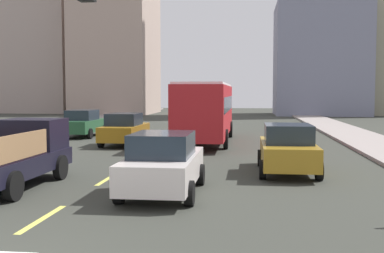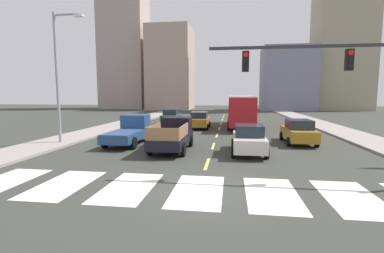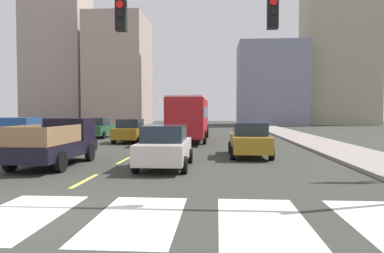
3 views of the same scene
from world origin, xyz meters
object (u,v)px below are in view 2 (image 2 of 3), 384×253
pickup_dark (130,131)px  streetlight_left (59,73)px  pickup_stakebed (173,135)px  sedan_near_right (298,132)px  traffic_signal_gantry (381,75)px  sedan_far (171,116)px  sedan_near_left (249,139)px  city_bus (241,109)px  sedan_mid (200,120)px

pickup_dark → streetlight_left: streetlight_left is taller
pickup_stakebed → pickup_dark: bearing=153.9°
sedan_near_right → traffic_signal_gantry: traffic_signal_gantry is taller
sedan_far → sedan_near_right: size_ratio=1.00×
sedan_near_left → sedan_near_right: same height
streetlight_left → sedan_near_left: bearing=-6.1°
city_bus → streetlight_left: bearing=-135.5°
sedan_far → traffic_signal_gantry: size_ratio=0.43×
pickup_stakebed → streetlight_left: (-8.13, 0.72, 4.03)m
pickup_dark → city_bus: (8.15, 11.35, 1.03)m
pickup_dark → sedan_near_left: size_ratio=1.18×
sedan_far → streetlight_left: size_ratio=0.49×
sedan_far → sedan_near_left: (8.16, -16.29, 0.00)m
city_bus → sedan_near_left: city_bus is taller
sedan_near_right → sedan_mid: bearing=136.6°
streetlight_left → sedan_mid: bearing=50.8°
sedan_near_right → traffic_signal_gantry: bearing=-81.7°
city_bus → streetlight_left: streetlight_left is taller
sedan_near_left → pickup_dark: bearing=161.1°
pickup_dark → sedan_near_right: pickup_dark is taller
sedan_near_left → streetlight_left: 13.54m
sedan_near_right → pickup_stakebed: bearing=-157.2°
city_bus → pickup_dark: bearing=-125.1°
sedan_near_right → streetlight_left: streetlight_left is taller
pickup_dark → sedan_far: size_ratio=1.18×
pickup_stakebed → city_bus: (4.67, 13.05, 1.02)m
streetlight_left → sedan_near_right: bearing=8.8°
sedan_far → traffic_signal_gantry: bearing=-59.8°
sedan_near_left → traffic_signal_gantry: 7.49m
pickup_dark → sedan_far: pickup_dark is taller
sedan_far → sedan_mid: same height
sedan_mid → sedan_far: bearing=128.7°
pickup_stakebed → sedan_near_left: (4.69, -0.64, -0.08)m
pickup_stakebed → sedan_far: 16.03m
sedan_near_right → pickup_dark: bearing=-171.0°
pickup_stakebed → sedan_far: size_ratio=1.18×
city_bus → streetlight_left: 18.03m
sedan_mid → sedan_near_right: bearing=-47.7°
city_bus → traffic_signal_gantry: bearing=-74.9°
sedan_near_right → streetlight_left: 17.24m
traffic_signal_gantry → sedan_near_right: bearing=96.8°
sedan_far → sedan_near_right: (11.88, -12.37, 0.00)m
sedan_far → sedan_mid: (3.91, -4.43, 0.00)m
sedan_near_right → streetlight_left: size_ratio=0.49×
traffic_signal_gantry → city_bus: bearing=104.5°
sedan_near_left → streetlight_left: streetlight_left is taller
pickup_dark → sedan_mid: bearing=68.6°
sedan_near_right → traffic_signal_gantry: size_ratio=0.43×
sedan_mid → sedan_near_left: bearing=-73.1°
pickup_dark → streetlight_left: 6.24m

